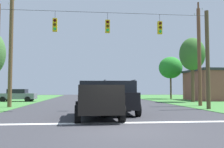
{
  "coord_description": "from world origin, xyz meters",
  "views": [
    {
      "loc": [
        -1.53,
        -9.14,
        1.51
      ],
      "look_at": [
        0.61,
        11.11,
        2.76
      ],
      "focal_mm": 39.86,
      "sensor_mm": 36.0,
      "label": 1
    }
  ],
  "objects_px": {
    "pickup_truck": "(97,99)",
    "utility_pole_mid_right": "(199,55)",
    "distant_car_crossing_white": "(103,94)",
    "tree_roadside_right": "(192,55)",
    "overhead_signal_span": "(107,53)",
    "suv_black": "(118,96)",
    "distant_car_oncoming": "(18,95)",
    "tree_roadside_far_right": "(171,68)",
    "utility_pole_near_left": "(11,47)"
  },
  "relations": [
    {
      "from": "pickup_truck",
      "to": "utility_pole_mid_right",
      "type": "xyz_separation_m",
      "value": [
        9.6,
        8.12,
        3.6
      ]
    },
    {
      "from": "distant_car_crossing_white",
      "to": "tree_roadside_right",
      "type": "relative_size",
      "value": 0.57
    },
    {
      "from": "tree_roadside_right",
      "to": "distant_car_crossing_white",
      "type": "bearing_deg",
      "value": 142.46
    },
    {
      "from": "overhead_signal_span",
      "to": "utility_pole_mid_right",
      "type": "height_order",
      "value": "utility_pole_mid_right"
    },
    {
      "from": "suv_black",
      "to": "distant_car_oncoming",
      "type": "bearing_deg",
      "value": 122.61
    },
    {
      "from": "distant_car_oncoming",
      "to": "utility_pole_mid_right",
      "type": "relative_size",
      "value": 0.46
    },
    {
      "from": "suv_black",
      "to": "distant_car_crossing_white",
      "type": "xyz_separation_m",
      "value": [
        0.51,
        20.12,
        -0.27
      ]
    },
    {
      "from": "tree_roadside_far_right",
      "to": "pickup_truck",
      "type": "bearing_deg",
      "value": -117.58
    },
    {
      "from": "pickup_truck",
      "to": "distant_car_oncoming",
      "type": "bearing_deg",
      "value": 116.16
    },
    {
      "from": "overhead_signal_span",
      "to": "tree_roadside_right",
      "type": "bearing_deg",
      "value": 42.3
    },
    {
      "from": "pickup_truck",
      "to": "utility_pole_mid_right",
      "type": "height_order",
      "value": "utility_pole_mid_right"
    },
    {
      "from": "utility_pole_near_left",
      "to": "tree_roadside_far_right",
      "type": "xyz_separation_m",
      "value": [
        19.25,
        15.45,
        -0.26
      ]
    },
    {
      "from": "tree_roadside_right",
      "to": "suv_black",
      "type": "bearing_deg",
      "value": -129.84
    },
    {
      "from": "distant_car_oncoming",
      "to": "tree_roadside_far_right",
      "type": "bearing_deg",
      "value": 15.26
    },
    {
      "from": "utility_pole_mid_right",
      "to": "tree_roadside_far_right",
      "type": "bearing_deg",
      "value": 79.93
    },
    {
      "from": "distant_car_oncoming",
      "to": "tree_roadside_right",
      "type": "xyz_separation_m",
      "value": [
        20.59,
        -3.38,
        4.76
      ]
    },
    {
      "from": "pickup_truck",
      "to": "tree_roadside_right",
      "type": "distance_m",
      "value": 19.26
    },
    {
      "from": "tree_roadside_right",
      "to": "pickup_truck",
      "type": "bearing_deg",
      "value": -129.08
    },
    {
      "from": "overhead_signal_span",
      "to": "suv_black",
      "type": "height_order",
      "value": "overhead_signal_span"
    },
    {
      "from": "suv_black",
      "to": "tree_roadside_far_right",
      "type": "bearing_deg",
      "value": 63.06
    },
    {
      "from": "distant_car_oncoming",
      "to": "utility_pole_mid_right",
      "type": "xyz_separation_m",
      "value": [
        18.4,
        -9.78,
        3.77
      ]
    },
    {
      "from": "overhead_signal_span",
      "to": "utility_pole_near_left",
      "type": "xyz_separation_m",
      "value": [
        -7.82,
        3.57,
        0.94
      ]
    },
    {
      "from": "utility_pole_mid_right",
      "to": "tree_roadside_right",
      "type": "bearing_deg",
      "value": 71.13
    },
    {
      "from": "suv_black",
      "to": "utility_pole_near_left",
      "type": "distance_m",
      "value": 11.06
    },
    {
      "from": "suv_black",
      "to": "tree_roadside_far_right",
      "type": "relative_size",
      "value": 0.75
    },
    {
      "from": "distant_car_crossing_white",
      "to": "tree_roadside_far_right",
      "type": "xyz_separation_m",
      "value": [
        10.49,
        1.53,
        4.01
      ]
    },
    {
      "from": "distant_car_oncoming",
      "to": "utility_pole_near_left",
      "type": "height_order",
      "value": "utility_pole_near_left"
    },
    {
      "from": "overhead_signal_span",
      "to": "suv_black",
      "type": "bearing_deg",
      "value": -80.82
    },
    {
      "from": "overhead_signal_span",
      "to": "tree_roadside_right",
      "type": "distance_m",
      "value": 14.74
    },
    {
      "from": "overhead_signal_span",
      "to": "tree_roadside_right",
      "type": "relative_size",
      "value": 2.08
    },
    {
      "from": "overhead_signal_span",
      "to": "utility_pole_mid_right",
      "type": "xyz_separation_m",
      "value": [
        8.66,
        3.47,
        0.44
      ]
    },
    {
      "from": "overhead_signal_span",
      "to": "pickup_truck",
      "type": "relative_size",
      "value": 2.87
    },
    {
      "from": "pickup_truck",
      "to": "utility_pole_near_left",
      "type": "distance_m",
      "value": 11.48
    },
    {
      "from": "pickup_truck",
      "to": "tree_roadside_far_right",
      "type": "xyz_separation_m",
      "value": [
        12.37,
        23.67,
        3.83
      ]
    },
    {
      "from": "utility_pole_near_left",
      "to": "tree_roadside_far_right",
      "type": "relative_size",
      "value": 1.6
    },
    {
      "from": "tree_roadside_far_right",
      "to": "suv_black",
      "type": "bearing_deg",
      "value": -116.94
    },
    {
      "from": "utility_pole_mid_right",
      "to": "tree_roadside_right",
      "type": "distance_m",
      "value": 6.84
    },
    {
      "from": "distant_car_crossing_white",
      "to": "utility_pole_near_left",
      "type": "height_order",
      "value": "utility_pole_near_left"
    },
    {
      "from": "distant_car_crossing_white",
      "to": "tree_roadside_far_right",
      "type": "bearing_deg",
      "value": 8.29
    },
    {
      "from": "distant_car_crossing_white",
      "to": "tree_roadside_right",
      "type": "bearing_deg",
      "value": -37.54
    },
    {
      "from": "overhead_signal_span",
      "to": "distant_car_crossing_white",
      "type": "relative_size",
      "value": 3.62
    },
    {
      "from": "distant_car_oncoming",
      "to": "utility_pole_near_left",
      "type": "xyz_separation_m",
      "value": [
        1.91,
        -9.68,
        4.27
      ]
    },
    {
      "from": "tree_roadside_far_right",
      "to": "distant_car_crossing_white",
      "type": "bearing_deg",
      "value": -171.71
    },
    {
      "from": "overhead_signal_span",
      "to": "tree_roadside_far_right",
      "type": "bearing_deg",
      "value": 59.01
    },
    {
      "from": "suv_black",
      "to": "utility_pole_mid_right",
      "type": "bearing_deg",
      "value": 36.48
    },
    {
      "from": "overhead_signal_span",
      "to": "distant_car_oncoming",
      "type": "relative_size",
      "value": 3.58
    },
    {
      "from": "suv_black",
      "to": "utility_pole_near_left",
      "type": "relative_size",
      "value": 0.47
    },
    {
      "from": "tree_roadside_right",
      "to": "tree_roadside_far_right",
      "type": "xyz_separation_m",
      "value": [
        0.57,
        9.15,
        -0.75
      ]
    },
    {
      "from": "utility_pole_near_left",
      "to": "tree_roadside_right",
      "type": "relative_size",
      "value": 1.37
    },
    {
      "from": "overhead_signal_span",
      "to": "tree_roadside_far_right",
      "type": "xyz_separation_m",
      "value": [
        11.43,
        19.02,
        0.67
      ]
    }
  ]
}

